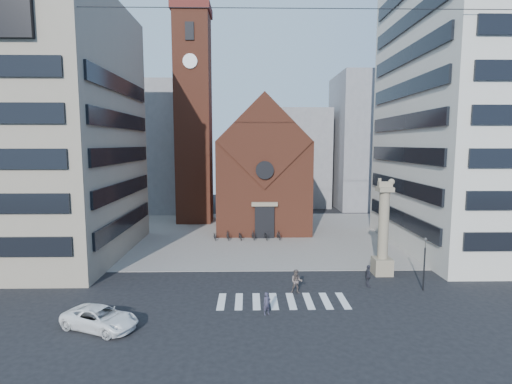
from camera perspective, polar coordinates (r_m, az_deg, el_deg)
The scene contains 22 objects.
ground at distance 33.65m, azimuth 2.40°, elevation -13.38°, with size 120.00×120.00×0.00m, color black.
piazza at distance 51.86m, azimuth 1.13°, elevation -6.06°, with size 46.00×30.00×0.05m, color gray.
zebra_crossing at distance 30.89m, azimuth 3.81°, elevation -15.28°, with size 10.20×3.20×0.01m, color white, non-canonical shape.
church at distance 56.69m, azimuth 0.91°, elevation 3.19°, with size 12.00×16.65×18.00m.
campanile at distance 60.17m, azimuth -8.91°, elevation 10.71°, with size 5.50×5.50×31.20m.
building_left at distance 47.01m, azimuth -29.32°, elevation 7.66°, with size 18.00×20.00×26.00m, color gray.
building_right at distance 50.84m, azimuth 30.23°, elevation 10.88°, with size 18.00×22.00×32.00m, color beige.
bg_block_left at distance 73.74m, azimuth -15.33°, elevation 6.15°, with size 16.00×14.00×22.00m, color gray.
bg_block_mid at distance 76.96m, azimuth 4.88°, elevation 4.90°, with size 14.00×12.00×18.00m, color gray.
bg_block_right at distance 77.31m, azimuth 17.11°, elevation 6.85°, with size 16.00×14.00×24.00m, color gray.
lion_column at distance 37.43m, azimuth 17.71°, elevation -6.09°, with size 1.63×1.60×8.68m.
traffic_light at distance 34.83m, azimuth 22.92°, elevation -9.27°, with size 0.13×0.16×4.30m.
white_car at distance 28.26m, azimuth -21.37°, elevation -16.44°, with size 2.29×4.97×1.38m, color white.
pedestrian_0 at distance 28.38m, azimuth 1.56°, elevation -15.65°, with size 0.57×0.37×1.57m, color #312F42.
pedestrian_1 at distance 32.16m, azimuth 5.82°, elevation -12.60°, with size 0.92×0.72×1.89m, color #5C4F49.
pedestrian_2 at distance 34.57m, azimuth 15.72°, elevation -11.47°, with size 1.07×0.45×1.83m, color #2B2B34.
scooter_0 at distance 49.06m, azimuth -5.89°, elevation -6.24°, with size 0.64×1.83×0.96m, color black.
scooter_1 at distance 48.95m, azimuth -4.07°, elevation -6.19°, with size 0.50×1.78×1.07m, color black.
scooter_2 at distance 48.90m, azimuth -2.24°, elevation -6.26°, with size 0.64×1.83×0.96m, color black.
scooter_3 at distance 48.88m, azimuth -0.41°, elevation -6.19°, with size 0.50×1.78×1.07m, color black.
scooter_4 at distance 48.94m, azimuth 1.42°, elevation -6.24°, with size 0.64×1.83×0.96m, color black.
scooter_5 at distance 49.02m, azimuth 3.24°, elevation -6.17°, with size 0.50×1.78×1.07m, color black.
Camera 1 is at (-1.96, -31.50, 11.67)m, focal length 28.00 mm.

